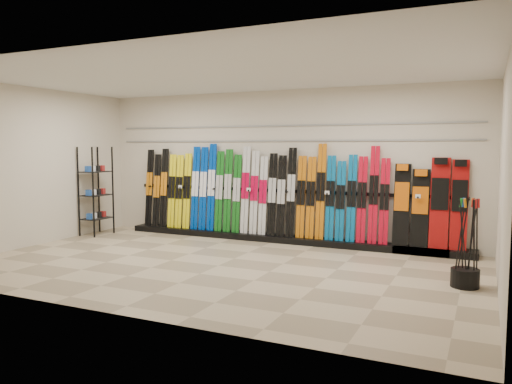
% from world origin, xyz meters
% --- Properties ---
extents(floor, '(8.00, 8.00, 0.00)m').
position_xyz_m(floor, '(0.00, 0.00, 0.00)').
color(floor, gray).
rests_on(floor, ground).
extents(back_wall, '(8.00, 0.00, 8.00)m').
position_xyz_m(back_wall, '(0.00, 2.50, 1.50)').
color(back_wall, beige).
rests_on(back_wall, floor).
extents(left_wall, '(0.00, 5.00, 5.00)m').
position_xyz_m(left_wall, '(-4.00, 0.00, 1.50)').
color(left_wall, beige).
rests_on(left_wall, floor).
extents(right_wall, '(0.00, 5.00, 5.00)m').
position_xyz_m(right_wall, '(4.00, 0.00, 1.50)').
color(right_wall, beige).
rests_on(right_wall, floor).
extents(ceiling, '(8.00, 8.00, 0.00)m').
position_xyz_m(ceiling, '(0.00, 0.00, 3.00)').
color(ceiling, silver).
rests_on(ceiling, back_wall).
extents(ski_rack_base, '(8.00, 0.40, 0.12)m').
position_xyz_m(ski_rack_base, '(0.22, 2.28, 0.06)').
color(ski_rack_base, black).
rests_on(ski_rack_base, floor).
extents(skis, '(5.38, 0.20, 1.82)m').
position_xyz_m(skis, '(-0.47, 2.31, 0.95)').
color(skis, black).
rests_on(skis, ski_rack_base).
extents(snowboards, '(1.24, 0.24, 1.58)m').
position_xyz_m(snowboards, '(2.94, 2.35, 0.86)').
color(snowboards, black).
rests_on(snowboards, ski_rack_base).
extents(accessory_rack, '(0.40, 0.60, 1.88)m').
position_xyz_m(accessory_rack, '(-3.75, 1.39, 0.94)').
color(accessory_rack, black).
rests_on(accessory_rack, floor).
extents(pole_bin, '(0.37, 0.37, 0.25)m').
position_xyz_m(pole_bin, '(3.60, 0.34, 0.12)').
color(pole_bin, black).
rests_on(pole_bin, floor).
extents(ski_poles, '(0.30, 0.23, 1.18)m').
position_xyz_m(ski_poles, '(3.62, 0.34, 0.61)').
color(ski_poles, black).
rests_on(ski_poles, pole_bin).
extents(slatwall_rail_0, '(7.60, 0.02, 0.03)m').
position_xyz_m(slatwall_rail_0, '(0.00, 2.48, 2.00)').
color(slatwall_rail_0, gray).
rests_on(slatwall_rail_0, back_wall).
extents(slatwall_rail_1, '(7.60, 0.02, 0.03)m').
position_xyz_m(slatwall_rail_1, '(0.00, 2.48, 2.30)').
color(slatwall_rail_1, gray).
rests_on(slatwall_rail_1, back_wall).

